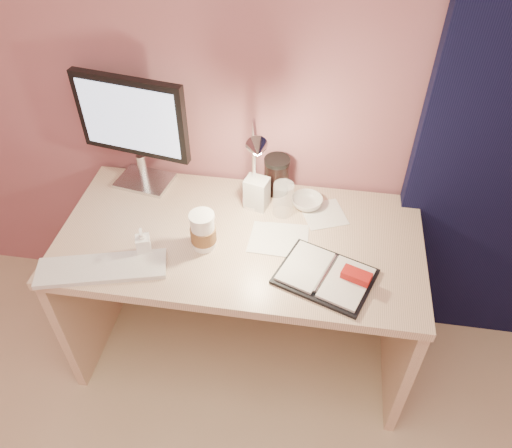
# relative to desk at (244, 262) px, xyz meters

# --- Properties ---
(desk) EXTENTS (1.40, 0.70, 0.73)m
(desk) POSITION_rel_desk_xyz_m (0.00, 0.00, 0.00)
(desk) COLOR beige
(desk) RESTS_ON ground
(monitor) EXTENTS (0.46, 0.20, 0.49)m
(monitor) POSITION_rel_desk_xyz_m (-0.47, 0.19, 0.52)
(monitor) COLOR silver
(monitor) RESTS_ON desk
(keyboard) EXTENTS (0.48, 0.25, 0.02)m
(keyboard) POSITION_rel_desk_xyz_m (-0.46, -0.32, 0.24)
(keyboard) COLOR silver
(keyboard) RESTS_ON desk
(planner) EXTENTS (0.39, 0.34, 0.05)m
(planner) POSITION_rel_desk_xyz_m (0.34, -0.24, 0.24)
(planner) COLOR black
(planner) RESTS_ON desk
(paper_a) EXTENTS (0.18, 0.18, 0.00)m
(paper_a) POSITION_rel_desk_xyz_m (0.13, -0.07, 0.23)
(paper_a) COLOR silver
(paper_a) RESTS_ON desk
(paper_b) EXTENTS (0.18, 0.18, 0.00)m
(paper_b) POSITION_rel_desk_xyz_m (0.18, -0.06, 0.23)
(paper_b) COLOR silver
(paper_b) RESTS_ON desk
(paper_c) EXTENTS (0.21, 0.21, 0.00)m
(paper_c) POSITION_rel_desk_xyz_m (0.31, 0.10, 0.23)
(paper_c) COLOR silver
(paper_c) RESTS_ON desk
(coffee_cup) EXTENTS (0.10, 0.10, 0.15)m
(coffee_cup) POSITION_rel_desk_xyz_m (-0.12, -0.14, 0.30)
(coffee_cup) COLOR white
(coffee_cup) RESTS_ON desk
(clear_cup) EXTENTS (0.08, 0.08, 0.14)m
(clear_cup) POSITION_rel_desk_xyz_m (0.15, 0.09, 0.30)
(clear_cup) COLOR white
(clear_cup) RESTS_ON desk
(bowl) EXTENTS (0.17, 0.17, 0.04)m
(bowl) POSITION_rel_desk_xyz_m (0.24, 0.15, 0.25)
(bowl) COLOR silver
(bowl) RESTS_ON desk
(lotion_bottle) EXTENTS (0.07, 0.07, 0.11)m
(lotion_bottle) POSITION_rel_desk_xyz_m (-0.33, -0.21, 0.28)
(lotion_bottle) COLOR white
(lotion_bottle) RESTS_ON desk
(dark_jar) EXTENTS (0.10, 0.10, 0.15)m
(dark_jar) POSITION_rel_desk_xyz_m (0.10, 0.22, 0.30)
(dark_jar) COLOR black
(dark_jar) RESTS_ON desk
(product_box) EXTENTS (0.11, 0.09, 0.14)m
(product_box) POSITION_rel_desk_xyz_m (0.04, 0.11, 0.29)
(product_box) COLOR beige
(product_box) RESTS_ON desk
(desk_lamp) EXTENTS (0.13, 0.26, 0.42)m
(desk_lamp) POSITION_rel_desk_xyz_m (-0.00, 0.02, 0.49)
(desk_lamp) COLOR silver
(desk_lamp) RESTS_ON desk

